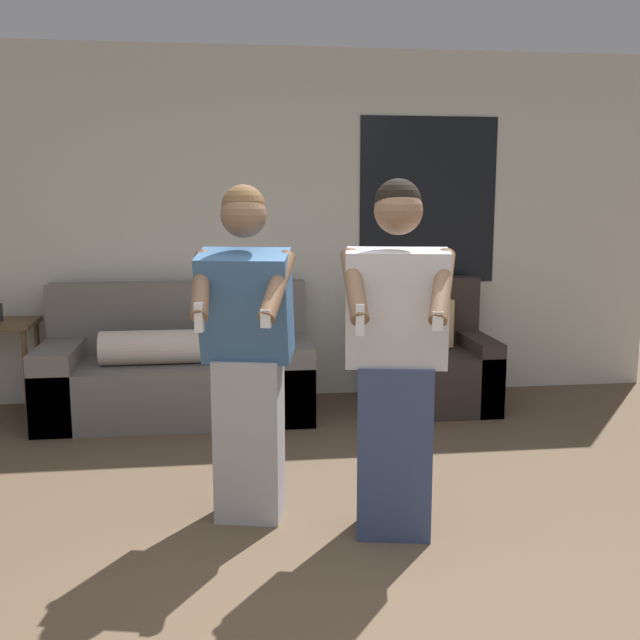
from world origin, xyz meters
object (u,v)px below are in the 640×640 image
object	(u,v)px
person_left	(247,356)
person_right	(396,362)
couch	(179,371)
armchair	(428,363)

from	to	relation	value
person_left	person_right	xyz separation A→B (m)	(0.67, -0.26, 0.01)
couch	armchair	distance (m)	1.87
couch	person_left	xyz separation A→B (m)	(0.44, -1.88, 0.51)
couch	person_left	bearing A→B (deg)	-76.68
armchair	person_right	xyz separation A→B (m)	(-0.76, -2.14, 0.51)
couch	person_right	world-z (taller)	person_right
armchair	person_right	bearing A→B (deg)	-109.47
armchair	person_left	size ratio (longest dim) A/B	0.58
person_left	armchair	bearing A→B (deg)	52.82
armchair	person_left	xyz separation A→B (m)	(-1.43, -1.88, 0.51)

